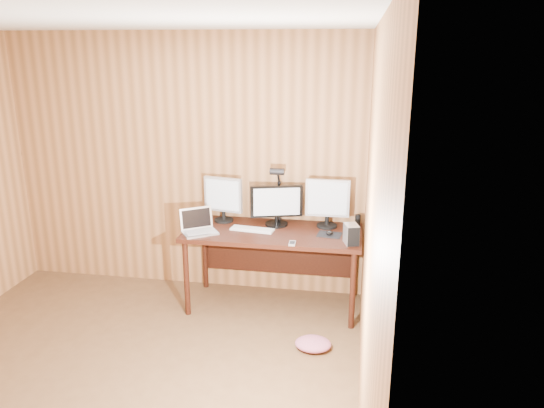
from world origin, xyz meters
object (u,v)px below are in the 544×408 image
(monitor_left, at_px, (223,198))
(phone, at_px, (292,243))
(laptop, at_px, (198,226))
(monitor_center, at_px, (277,205))
(desk, at_px, (274,241))
(desk_lamp, at_px, (278,186))
(monitor_right, at_px, (328,202))
(hard_drive, at_px, (351,234))
(mouse, at_px, (330,233))
(keyboard, at_px, (252,229))
(speaker, at_px, (358,221))

(monitor_left, xyz_separation_m, phone, (0.73, -0.49, -0.22))
(laptop, bearing_deg, phone, -44.19)
(monitor_center, bearing_deg, phone, -81.17)
(desk, distance_m, phone, 0.45)
(desk, bearing_deg, desk_lamp, 86.83)
(monitor_right, bearing_deg, hard_drive, -60.79)
(desk, xyz_separation_m, mouse, (0.51, -0.09, 0.14))
(monitor_right, height_order, desk_lamp, desk_lamp)
(monitor_right, relative_size, mouse, 4.44)
(monitor_center, distance_m, monitor_right, 0.47)
(monitor_center, distance_m, laptop, 0.74)
(laptop, bearing_deg, monitor_right, -17.49)
(monitor_right, xyz_separation_m, hard_drive, (0.23, -0.40, -0.16))
(monitor_left, bearing_deg, keyboard, -21.76)
(phone, height_order, desk_lamp, desk_lamp)
(keyboard, bearing_deg, phone, -27.58)
(speaker, bearing_deg, phone, -135.61)
(monitor_right, bearing_deg, desk_lamp, 174.00)
(keyboard, relative_size, mouse, 4.02)
(phone, bearing_deg, keyboard, 143.30)
(monitor_right, height_order, hard_drive, monitor_right)
(laptop, distance_m, speaker, 1.46)
(laptop, bearing_deg, keyboard, -18.94)
(phone, height_order, speaker, speaker)
(laptop, xyz_separation_m, hard_drive, (1.36, -0.06, 0.03))
(laptop, xyz_separation_m, desk_lamp, (0.67, 0.38, 0.30))
(desk, xyz_separation_m, phone, (0.22, -0.37, 0.13))
(laptop, distance_m, hard_drive, 1.36)
(phone, bearing_deg, laptop, 168.14)
(desk, distance_m, mouse, 0.54)
(monitor_center, xyz_separation_m, mouse, (0.51, -0.18, -0.17))
(monitor_center, bearing_deg, keyboard, -152.70)
(monitor_right, xyz_separation_m, laptop, (-1.13, -0.34, -0.19))
(monitor_center, bearing_deg, speaker, -10.64)
(hard_drive, distance_m, phone, 0.51)
(monitor_right, bearing_deg, monitor_left, 179.13)
(desk, height_order, keyboard, keyboard)
(laptop, height_order, speaker, laptop)
(laptop, relative_size, phone, 3.36)
(laptop, height_order, desk_lamp, desk_lamp)
(laptop, distance_m, phone, 0.89)
(keyboard, bearing_deg, desk_lamp, 59.29)
(monitor_left, relative_size, keyboard, 1.05)
(monitor_left, height_order, hard_drive, monitor_left)
(mouse, bearing_deg, monitor_left, -176.68)
(monitor_left, xyz_separation_m, mouse, (1.02, -0.21, -0.21))
(laptop, distance_m, desk_lamp, 0.82)
(monitor_center, distance_m, desk_lamp, 0.18)
(hard_drive, height_order, desk_lamp, desk_lamp)
(laptop, bearing_deg, monitor_left, 32.33)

